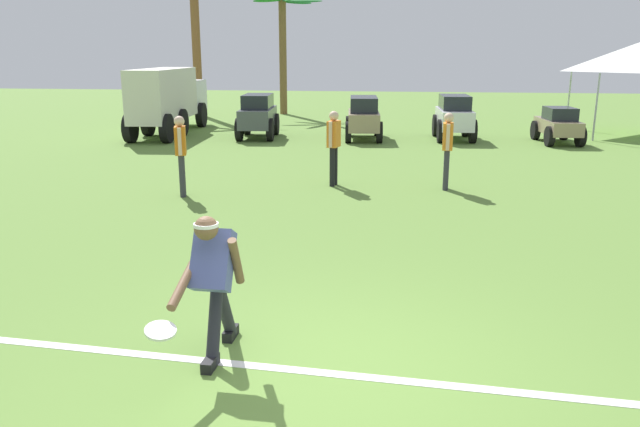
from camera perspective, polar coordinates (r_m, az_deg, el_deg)
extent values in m
plane|color=olive|center=(5.62, 0.17, -14.63)|extent=(80.00, 80.00, 0.00)
cube|color=white|center=(5.67, 0.24, -14.34)|extent=(26.99, 2.03, 0.01)
cylinder|color=#23232D|center=(5.80, -9.62, -9.90)|extent=(0.13, 0.36, 0.72)
cube|color=black|center=(5.81, -10.00, -13.32)|extent=(0.11, 0.26, 0.10)
cylinder|color=#23232D|center=(6.07, -8.69, -8.72)|extent=(0.13, 0.44, 0.69)
cube|color=black|center=(6.33, -8.17, -10.77)|extent=(0.11, 0.26, 0.10)
cube|color=#4C5699|center=(5.61, -9.78, -4.22)|extent=(0.35, 0.44, 0.57)
sphere|color=brown|center=(5.40, -10.37, -1.33)|extent=(0.22, 0.22, 0.21)
cylinder|color=white|center=(5.39, -10.39, -1.03)|extent=(0.22, 0.22, 0.03)
cylinder|color=brown|center=(5.47, -12.45, -6.38)|extent=(0.10, 0.57, 0.27)
cylinder|color=brown|center=(5.60, -7.67, -4.34)|extent=(0.09, 0.29, 0.49)
cylinder|color=white|center=(5.17, -14.38, -10.33)|extent=(0.35, 0.35, 0.08)
cylinder|color=#33333D|center=(12.91, 11.46, 3.89)|extent=(0.12, 0.12, 0.82)
cylinder|color=#33333D|center=(13.09, 11.46, 4.03)|extent=(0.12, 0.12, 0.82)
cube|color=orange|center=(12.90, 11.61, 6.93)|extent=(0.22, 0.35, 0.54)
cylinder|color=beige|center=(12.69, 11.62, 6.85)|extent=(0.08, 0.08, 0.52)
cylinder|color=beige|center=(13.10, 11.60, 7.09)|extent=(0.08, 0.08, 0.52)
sphere|color=beige|center=(12.85, 11.70, 8.56)|extent=(0.21, 0.21, 0.20)
cylinder|color=#33333D|center=(12.34, -12.50, 3.34)|extent=(0.14, 0.14, 0.82)
cylinder|color=#33333D|center=(12.52, -12.46, 3.50)|extent=(0.14, 0.14, 0.82)
cube|color=orange|center=(12.32, -12.66, 6.52)|extent=(0.29, 0.38, 0.54)
cylinder|color=beige|center=(12.11, -12.71, 6.43)|extent=(0.09, 0.09, 0.52)
cylinder|color=beige|center=(12.52, -12.60, 6.70)|extent=(0.09, 0.09, 0.52)
sphere|color=beige|center=(12.27, -12.75, 8.23)|extent=(0.25, 0.25, 0.20)
cylinder|color=black|center=(13.03, 1.12, 4.27)|extent=(0.13, 0.13, 0.82)
cylinder|color=black|center=(13.20, 1.38, 4.41)|extent=(0.13, 0.13, 0.82)
cube|color=orange|center=(13.01, 1.27, 7.29)|extent=(0.27, 0.38, 0.54)
cylinder|color=beige|center=(12.81, 0.96, 7.22)|extent=(0.09, 0.09, 0.52)
cylinder|color=beige|center=(13.21, 1.57, 7.44)|extent=(0.09, 0.09, 0.52)
sphere|color=beige|center=(12.97, 1.28, 8.91)|extent=(0.24, 0.24, 0.20)
cube|color=#474C51|center=(20.63, -5.70, 8.73)|extent=(1.17, 2.42, 0.60)
cube|color=#1E232B|center=(20.63, -5.72, 10.18)|extent=(0.99, 1.62, 0.44)
cylinder|color=black|center=(21.50, -6.69, 8.13)|extent=(0.24, 0.73, 0.72)
cylinder|color=black|center=(21.36, -4.07, 8.16)|extent=(0.24, 0.73, 0.72)
cylinder|color=black|center=(19.97, -7.40, 7.62)|extent=(0.24, 0.73, 0.72)
cylinder|color=black|center=(19.83, -4.59, 7.65)|extent=(0.24, 0.73, 0.72)
cube|color=#998466|center=(20.24, 4.00, 8.50)|extent=(1.15, 2.47, 0.55)
cube|color=#1E232B|center=(20.34, 4.01, 9.96)|extent=(0.99, 1.86, 0.46)
cylinder|color=black|center=(21.09, 2.62, 8.01)|extent=(0.23, 0.67, 0.66)
cylinder|color=black|center=(21.11, 5.25, 7.97)|extent=(0.23, 0.67, 0.66)
cylinder|color=black|center=(19.43, 2.60, 7.45)|extent=(0.23, 0.67, 0.66)
cylinder|color=black|center=(19.45, 5.46, 7.40)|extent=(0.23, 0.67, 0.66)
cube|color=silver|center=(20.57, 12.16, 8.46)|extent=(1.09, 2.40, 0.60)
cube|color=#1E232B|center=(20.57, 12.22, 9.92)|extent=(0.94, 1.59, 0.44)
cylinder|color=black|center=(21.32, 10.53, 7.94)|extent=(0.22, 0.73, 0.72)
cylinder|color=black|center=(21.44, 13.16, 7.84)|extent=(0.22, 0.73, 0.72)
cylinder|color=black|center=(19.78, 10.97, 7.41)|extent=(0.22, 0.73, 0.72)
cylinder|color=black|center=(19.91, 13.80, 7.30)|extent=(0.22, 0.73, 0.72)
cube|color=#998466|center=(20.70, 20.91, 7.45)|extent=(1.05, 2.26, 0.42)
cube|color=#1E232B|center=(20.56, 21.09, 8.52)|extent=(0.87, 1.15, 0.38)
cylinder|color=black|center=(21.33, 19.10, 7.22)|extent=(0.22, 0.61, 0.60)
cylinder|color=black|center=(21.59, 21.41, 7.10)|extent=(0.22, 0.61, 0.60)
cylinder|color=black|center=(19.86, 20.26, 6.63)|extent=(0.22, 0.61, 0.60)
cylinder|color=black|center=(20.14, 22.72, 6.50)|extent=(0.22, 0.61, 0.60)
cube|color=silver|center=(24.42, -12.00, 10.49)|extent=(1.16, 1.76, 1.15)
cube|color=silver|center=(21.58, -14.15, 10.53)|extent=(1.42, 4.26, 1.65)
cylinder|color=black|center=(24.31, -13.45, 8.79)|extent=(0.30, 0.91, 0.90)
cylinder|color=black|center=(24.00, -10.79, 8.86)|extent=(0.30, 0.91, 0.90)
cylinder|color=black|center=(21.84, -15.45, 8.05)|extent=(0.30, 0.91, 0.90)
cylinder|color=black|center=(21.49, -12.52, 8.13)|extent=(0.30, 0.91, 0.90)
cylinder|color=black|center=(20.30, -16.96, 7.48)|extent=(0.30, 0.91, 0.90)
cylinder|color=black|center=(19.92, -13.84, 7.57)|extent=(0.30, 0.91, 0.90)
cylinder|color=brown|center=(28.31, -11.28, 15.50)|extent=(0.37, 0.37, 6.64)
cylinder|color=brown|center=(28.49, -3.41, 14.34)|extent=(0.32, 0.32, 5.26)
ellipsoid|color=#20782F|center=(28.52, -1.63, 18.85)|extent=(1.77, 0.46, 0.18)
ellipsoid|color=#20782F|center=(28.96, -2.11, 18.74)|extent=(1.30, 1.19, 0.20)
ellipsoid|color=#20782F|center=(29.51, -3.23, 18.85)|extent=(0.36, 1.89, 0.16)
ellipsoid|color=#20782F|center=(29.05, -4.84, 18.84)|extent=(1.57, 0.91, 0.17)
cylinder|color=#B2B5BA|center=(24.83, 21.79, 9.67)|extent=(0.06, 0.06, 2.10)
cylinder|color=#B2B5BA|center=(21.58, 23.93, 8.86)|extent=(0.06, 0.06, 2.10)
pyramid|color=white|center=(23.63, 27.21, 12.64)|extent=(3.55, 3.55, 0.96)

